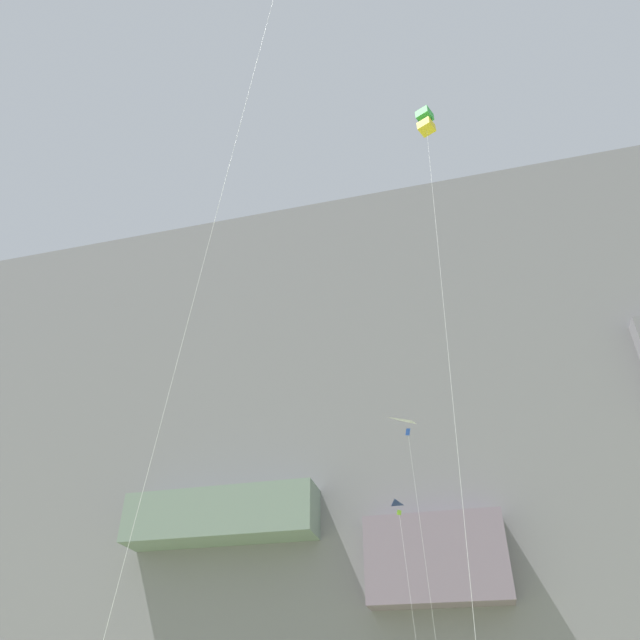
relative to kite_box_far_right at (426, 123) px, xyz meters
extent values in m
cube|color=gray|center=(-3.80, 43.01, -2.22)|extent=(180.00, 24.99, 58.26)
cube|color=gray|center=(-22.77, 29.12, -12.61)|extent=(17.93, 4.64, 4.45)
cube|color=gray|center=(-3.80, 29.17, -17.26)|extent=(11.37, 2.92, 6.90)
cube|color=green|center=(0.00, 0.02, 0.64)|extent=(1.04, 1.04, 0.55)
cube|color=yellow|center=(0.00, 0.02, -0.36)|extent=(1.04, 1.04, 0.55)
cylinder|color=black|center=(0.36, 0.02, 0.14)|extent=(0.03, 0.03, 1.47)
cylinder|color=black|center=(-0.35, 0.02, 0.14)|extent=(0.03, 0.03, 1.47)
cylinder|color=silver|center=(-0.50, -2.63, -15.93)|extent=(1.03, 5.33, 30.60)
pyramid|color=navy|center=(-4.80, 17.69, -16.62)|extent=(1.09, 1.36, 0.22)
cube|color=#8CCC33|center=(-5.17, 17.58, -16.71)|extent=(0.34, 0.13, 0.37)
cylinder|color=silver|center=(-4.54, 15.52, -23.97)|extent=(1.27, 4.15, 14.52)
cylinder|color=silver|center=(-7.32, -9.59, -14.16)|extent=(1.49, 3.48, 34.14)
pyramid|color=white|center=(-3.10, 9.26, -14.48)|extent=(1.73, 1.69, 0.41)
cube|color=blue|center=(-3.41, 9.60, -14.52)|extent=(0.35, 0.38, 0.49)
cylinder|color=silver|center=(-3.01, 8.95, -22.87)|extent=(0.82, 1.33, 16.71)
camera|label=1|loc=(-0.52, -22.77, -28.58)|focal=33.70mm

